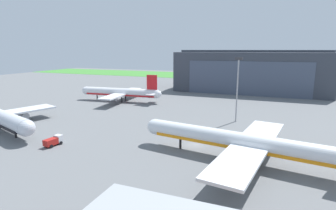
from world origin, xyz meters
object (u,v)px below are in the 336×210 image
airliner_near_left (248,143)px  apron_light_mast (237,85)px  airliner_far_left (121,93)px  maintenance_hangar (250,71)px  stair_truck (54,141)px

airliner_near_left → apron_light_mast: apron_light_mast is taller
airliner_far_left → apron_light_mast: bearing=-17.0°
maintenance_hangar → stair_truck: maintenance_hangar is taller
maintenance_hangar → apron_light_mast: size_ratio=3.84×
stair_truck → apron_light_mast: 56.27m
maintenance_hangar → stair_truck: bearing=-108.3°
airliner_near_left → airliner_far_left: airliner_near_left is taller
airliner_far_left → stair_truck: size_ratio=8.09×
airliner_far_left → apron_light_mast: apron_light_mast is taller
airliner_far_left → apron_light_mast: size_ratio=1.88×
airliner_far_left → airliner_near_left: bearing=-39.0°
airliner_near_left → apron_light_mast: size_ratio=2.32×
stair_truck → maintenance_hangar: bearing=71.7°
maintenance_hangar → apron_light_mast: maintenance_hangar is taller
airliner_near_left → apron_light_mast: bearing=101.6°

